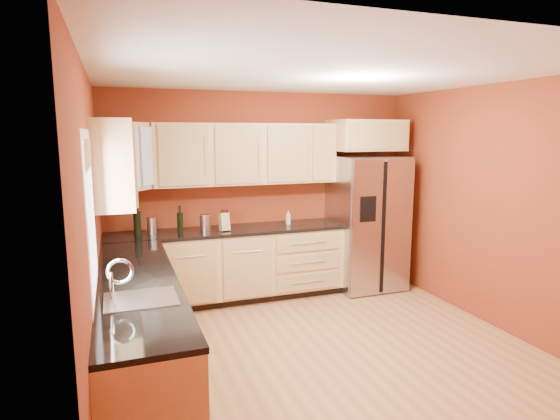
# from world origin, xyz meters

# --- Properties ---
(floor) EXTENTS (4.00, 4.00, 0.00)m
(floor) POSITION_xyz_m (0.00, 0.00, 0.00)
(floor) COLOR #9E683D
(floor) RESTS_ON ground
(ceiling) EXTENTS (4.00, 4.00, 0.00)m
(ceiling) POSITION_xyz_m (0.00, 0.00, 2.60)
(ceiling) COLOR silver
(ceiling) RESTS_ON wall_back
(wall_back) EXTENTS (4.00, 0.04, 2.60)m
(wall_back) POSITION_xyz_m (0.00, 2.00, 1.30)
(wall_back) COLOR maroon
(wall_back) RESTS_ON floor
(wall_front) EXTENTS (4.00, 0.04, 2.60)m
(wall_front) POSITION_xyz_m (0.00, -2.00, 1.30)
(wall_front) COLOR maroon
(wall_front) RESTS_ON floor
(wall_left) EXTENTS (0.04, 4.00, 2.60)m
(wall_left) POSITION_xyz_m (-2.00, 0.00, 1.30)
(wall_left) COLOR maroon
(wall_left) RESTS_ON floor
(wall_right) EXTENTS (0.04, 4.00, 2.60)m
(wall_right) POSITION_xyz_m (2.00, 0.00, 1.30)
(wall_right) COLOR maroon
(wall_right) RESTS_ON floor
(base_cabinets_back) EXTENTS (2.90, 0.60, 0.88)m
(base_cabinets_back) POSITION_xyz_m (-0.55, 1.70, 0.44)
(base_cabinets_back) COLOR tan
(base_cabinets_back) RESTS_ON floor
(base_cabinets_left) EXTENTS (0.60, 2.80, 0.88)m
(base_cabinets_left) POSITION_xyz_m (-1.70, 0.00, 0.44)
(base_cabinets_left) COLOR tan
(base_cabinets_left) RESTS_ON floor
(countertop_back) EXTENTS (2.90, 0.62, 0.04)m
(countertop_back) POSITION_xyz_m (-0.55, 1.69, 0.90)
(countertop_back) COLOR black
(countertop_back) RESTS_ON base_cabinets_back
(countertop_left) EXTENTS (0.62, 2.80, 0.04)m
(countertop_left) POSITION_xyz_m (-1.69, 0.00, 0.90)
(countertop_left) COLOR black
(countertop_left) RESTS_ON base_cabinets_left
(upper_cabinets_back) EXTENTS (2.30, 0.33, 0.75)m
(upper_cabinets_back) POSITION_xyz_m (-0.25, 1.83, 1.83)
(upper_cabinets_back) COLOR tan
(upper_cabinets_back) RESTS_ON wall_back
(upper_cabinets_left) EXTENTS (0.33, 1.35, 0.75)m
(upper_cabinets_left) POSITION_xyz_m (-1.83, 0.72, 1.83)
(upper_cabinets_left) COLOR tan
(upper_cabinets_left) RESTS_ON wall_left
(corner_upper_cabinet) EXTENTS (0.67, 0.67, 0.75)m
(corner_upper_cabinet) POSITION_xyz_m (-1.67, 1.67, 1.83)
(corner_upper_cabinet) COLOR tan
(corner_upper_cabinet) RESTS_ON wall_back
(over_fridge_cabinet) EXTENTS (0.92, 0.60, 0.40)m
(over_fridge_cabinet) POSITION_xyz_m (1.35, 1.70, 2.05)
(over_fridge_cabinet) COLOR tan
(over_fridge_cabinet) RESTS_ON wall_back
(refrigerator) EXTENTS (0.90, 0.75, 1.78)m
(refrigerator) POSITION_xyz_m (1.35, 1.62, 0.89)
(refrigerator) COLOR silver
(refrigerator) RESTS_ON floor
(window) EXTENTS (0.03, 0.90, 1.00)m
(window) POSITION_xyz_m (-1.98, -0.50, 1.55)
(window) COLOR white
(window) RESTS_ON wall_left
(sink_faucet) EXTENTS (0.50, 0.42, 0.30)m
(sink_faucet) POSITION_xyz_m (-1.69, -0.50, 1.07)
(sink_faucet) COLOR silver
(sink_faucet) RESTS_ON countertop_left
(canister_left) EXTENTS (0.14, 0.14, 0.19)m
(canister_left) POSITION_xyz_m (-1.44, 1.75, 1.02)
(canister_left) COLOR silver
(canister_left) RESTS_ON countertop_back
(canister_right) EXTENTS (0.13, 0.13, 0.20)m
(canister_right) POSITION_xyz_m (-0.83, 1.65, 1.02)
(canister_right) COLOR silver
(canister_right) RESTS_ON countertop_back
(wine_bottle_a) EXTENTS (0.08, 0.08, 0.32)m
(wine_bottle_a) POSITION_xyz_m (-1.11, 1.72, 1.08)
(wine_bottle_a) COLOR black
(wine_bottle_a) RESTS_ON countertop_back
(wine_bottle_b) EXTENTS (0.11, 0.11, 0.37)m
(wine_bottle_b) POSITION_xyz_m (-1.60, 1.74, 1.11)
(wine_bottle_b) COLOR black
(wine_bottle_b) RESTS_ON countertop_back
(knife_block) EXTENTS (0.12, 0.11, 0.21)m
(knife_block) POSITION_xyz_m (-0.60, 1.62, 1.03)
(knife_block) COLOR tan
(knife_block) RESTS_ON countertop_back
(soap_dispenser) EXTENTS (0.06, 0.06, 0.17)m
(soap_dispenser) POSITION_xyz_m (0.27, 1.74, 1.01)
(soap_dispenser) COLOR silver
(soap_dispenser) RESTS_ON countertop_back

